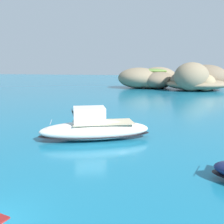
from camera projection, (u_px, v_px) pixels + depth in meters
The scene contains 3 objects.
islet_large at pixel (198, 80), 71.58m from camera, with size 23.49×23.55×7.70m.
islet_small at pixel (149, 78), 78.47m from camera, with size 20.52×18.76×6.48m.
motorboat_white at pixel (94, 129), 22.48m from camera, with size 10.28×6.67×2.92m.
Camera 1 is at (7.14, -7.51, 6.34)m, focal length 40.65 mm.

